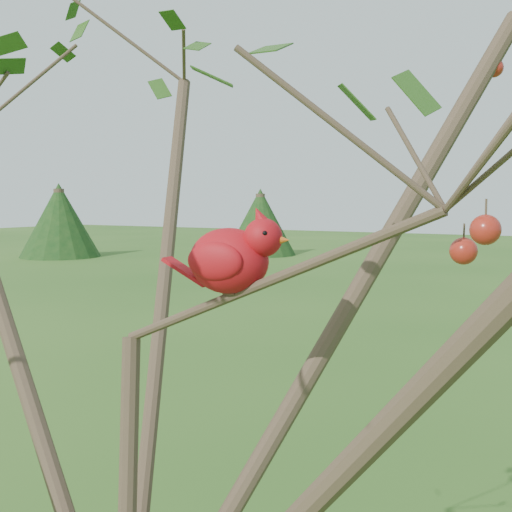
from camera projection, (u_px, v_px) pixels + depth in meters
The scene contains 2 objects.
crabapple_tree at pixel (116, 255), 1.07m from camera, with size 2.35×2.05×2.95m.
cardinal at pixel (233, 257), 1.09m from camera, with size 0.23×0.13×0.16m.
Camera 1 is at (0.75, -0.84, 2.22)m, focal length 45.00 mm.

